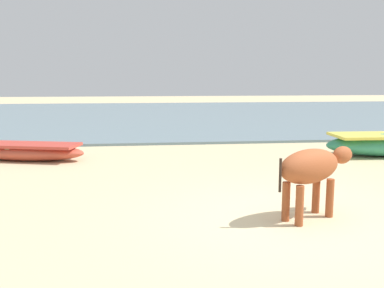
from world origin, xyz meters
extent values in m
plane|color=beige|center=(0.00, 0.00, 0.00)|extent=(80.00, 80.00, 0.00)
cube|color=slate|center=(0.00, 17.04, 0.04)|extent=(60.00, 20.00, 0.08)
ellipsoid|color=#B74733|center=(-5.17, 5.10, 0.21)|extent=(3.22, 1.61, 0.42)
cube|color=#CC3F33|center=(-5.17, 5.10, 0.38)|extent=(2.85, 1.50, 0.07)
cube|color=olive|center=(-5.39, 5.16, 0.32)|extent=(0.30, 0.73, 0.04)
ellipsoid|color=#9E4C28|center=(0.16, 0.02, 0.78)|extent=(1.22, 0.95, 0.50)
ellipsoid|color=#9E4C28|center=(0.82, 0.39, 0.87)|extent=(0.44, 0.38, 0.27)
sphere|color=#2D2119|center=(0.97, 0.47, 0.84)|extent=(0.14, 0.14, 0.10)
cylinder|color=#9E4C28|center=(0.39, 0.29, 0.29)|extent=(0.11, 0.11, 0.57)
cylinder|color=#9E4C28|center=(0.51, 0.07, 0.29)|extent=(0.11, 0.11, 0.57)
cylinder|color=#9E4C28|center=(-0.19, -0.03, 0.29)|extent=(0.11, 0.11, 0.57)
cylinder|color=#9E4C28|center=(-0.07, -0.25, 0.29)|extent=(0.11, 0.11, 0.57)
cylinder|color=#2D2119|center=(-0.37, -0.27, 0.73)|extent=(0.04, 0.04, 0.47)
camera|label=1|loc=(-2.20, -5.76, 2.05)|focal=40.03mm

